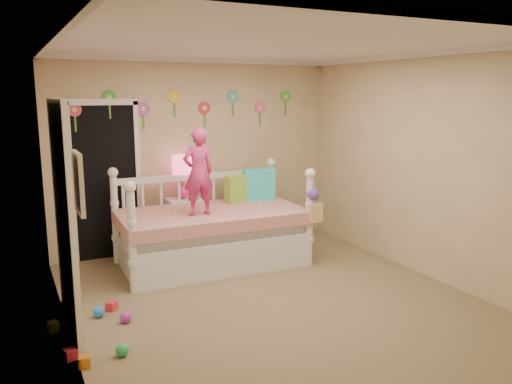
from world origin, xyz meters
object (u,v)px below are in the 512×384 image
daybed (212,216)px  child (198,172)px  table_lamp (182,170)px  nightstand (184,225)px

daybed → child: (-0.22, -0.16, 0.59)m
daybed → table_lamp: 0.86m
nightstand → daybed: bearing=-80.0°
child → nightstand: 1.20m
daybed → table_lamp: size_ratio=3.98×
child → table_lamp: child is taller
child → nightstand: size_ratio=1.40×
nightstand → table_lamp: (0.00, 0.00, 0.76)m
nightstand → table_lamp: size_ratio=1.27×
daybed → nightstand: bearing=104.0°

